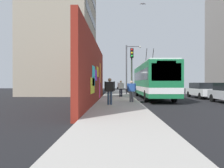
# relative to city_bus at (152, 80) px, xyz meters

# --- Properties ---
(ground_plane) EXTENTS (80.00, 80.00, 0.00)m
(ground_plane) POSITION_rel_city_bus_xyz_m (-1.86, 1.80, -1.86)
(ground_plane) COLOR black
(sidewalk_slab) EXTENTS (48.00, 3.20, 0.15)m
(sidewalk_slab) POSITION_rel_city_bus_xyz_m (-1.86, 3.40, -1.79)
(sidewalk_slab) COLOR #ADA8A0
(sidewalk_slab) RESTS_ON ground_plane
(graffiti_wall) EXTENTS (15.07, 0.32, 4.59)m
(graffiti_wall) POSITION_rel_city_bus_xyz_m (-5.32, 5.15, 0.43)
(graffiti_wall) COLOR maroon
(graffiti_wall) RESTS_ON ground_plane
(building_far_left) EXTENTS (13.39, 8.01, 21.49)m
(building_far_left) POSITION_rel_city_bus_xyz_m (9.05, 11.00, 8.88)
(building_far_left) COLOR #9E937F
(building_far_left) RESTS_ON ground_plane
(city_bus) EXTENTS (11.98, 2.51, 5.14)m
(city_bus) POSITION_rel_city_bus_xyz_m (0.00, 0.00, 0.00)
(city_bus) COLOR #19723F
(city_bus) RESTS_ON ground_plane
(parked_car_white) EXTENTS (4.85, 1.74, 1.58)m
(parked_car_white) POSITION_rel_city_bus_xyz_m (0.92, -5.20, -1.03)
(parked_car_white) COLOR white
(parked_car_white) RESTS_ON ground_plane
(pedestrian_midblock) EXTENTS (0.22, 0.74, 1.65)m
(pedestrian_midblock) POSITION_rel_city_bus_xyz_m (0.86, 3.06, -0.75)
(pedestrian_midblock) COLOR #1E1E2D
(pedestrian_midblock) RESTS_ON sidewalk_slab
(pedestrian_near_wall) EXTENTS (0.23, 0.69, 1.73)m
(pedestrian_near_wall) POSITION_rel_city_bus_xyz_m (-7.16, 3.96, -0.69)
(pedestrian_near_wall) COLOR #2D3F59
(pedestrian_near_wall) RESTS_ON sidewalk_slab
(pedestrian_at_curb) EXTENTS (0.22, 0.72, 1.58)m
(pedestrian_at_curb) POSITION_rel_city_bus_xyz_m (-5.19, 2.40, -0.80)
(pedestrian_at_curb) COLOR #595960
(pedestrian_at_curb) RESTS_ON sidewalk_slab
(traffic_light) EXTENTS (0.49, 0.28, 4.49)m
(traffic_light) POSITION_rel_city_bus_xyz_m (-2.10, 2.15, 1.29)
(traffic_light) COLOR #2D382D
(traffic_light) RESTS_ON sidewalk_slab
(street_lamp) EXTENTS (0.44, 1.94, 6.09)m
(street_lamp) POSITION_rel_city_bus_xyz_m (5.63, 2.01, 1.83)
(street_lamp) COLOR #4C4C51
(street_lamp) RESTS_ON sidewalk_slab
(flying_pigeons) EXTENTS (0.32, 0.55, 0.15)m
(flying_pigeons) POSITION_rel_city_bus_xyz_m (-0.07, 0.93, 7.42)
(flying_pigeons) COLOR gray
(curbside_puddle) EXTENTS (1.08, 1.08, 0.00)m
(curbside_puddle) POSITION_rel_city_bus_xyz_m (-3.49, 1.20, -1.86)
(curbside_puddle) COLOR black
(curbside_puddle) RESTS_ON ground_plane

